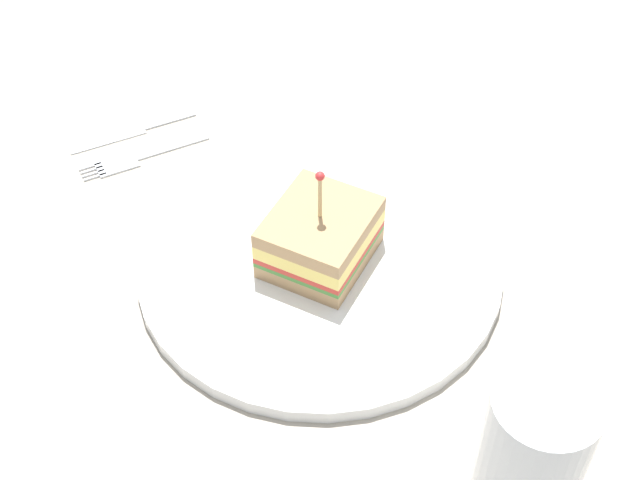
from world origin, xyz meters
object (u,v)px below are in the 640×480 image
(plate, at_px, (320,263))
(fork, at_px, (131,159))
(drink_glass, at_px, (532,455))
(sandwich_half_center, at_px, (325,238))
(knife, at_px, (126,132))

(plate, xyz_separation_m, fork, (0.06, -0.20, -0.00))
(drink_glass, bearing_deg, fork, -83.33)
(sandwich_half_center, relative_size, fork, 0.89)
(plate, bearing_deg, sandwich_half_center, 127.88)
(plate, relative_size, fork, 2.41)
(drink_glass, height_order, fork, drink_glass)
(sandwich_half_center, height_order, fork, sandwich_half_center)
(plate, relative_size, sandwich_half_center, 2.70)
(sandwich_half_center, relative_size, knife, 0.88)
(plate, distance_m, fork, 0.21)
(drink_glass, relative_size, fork, 0.87)
(plate, distance_m, knife, 0.24)
(plate, distance_m, drink_glass, 0.23)
(knife, bearing_deg, fork, 69.26)
(fork, bearing_deg, drink_glass, 96.67)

